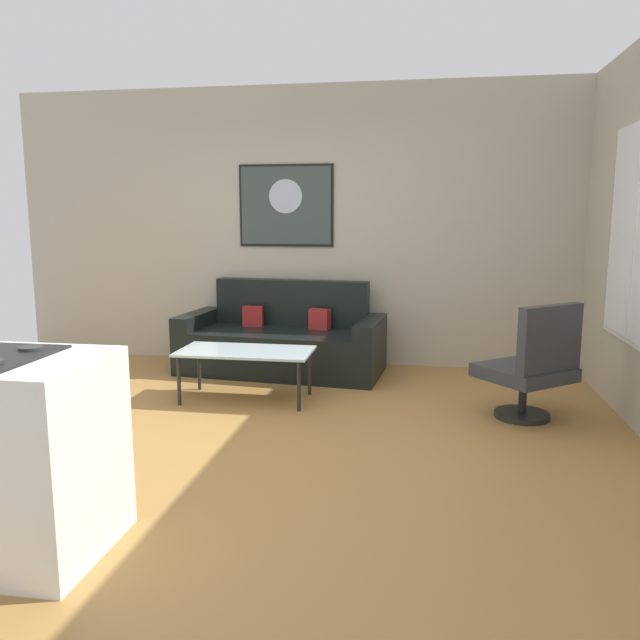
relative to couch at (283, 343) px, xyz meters
name	(u,v)px	position (x,y,z in m)	size (l,w,h in m)	color
ground	(257,445)	(0.26, -1.95, -0.30)	(6.40, 6.40, 0.04)	#A1743A
back_wall	(317,227)	(0.26, 0.47, 1.12)	(6.40, 0.05, 2.80)	#B1A893
couch	(283,343)	(0.00, 0.00, 0.00)	(2.01, 1.03, 0.88)	black
coffee_table	(246,354)	(-0.09, -1.01, 0.11)	(1.10, 0.55, 0.42)	silver
armchair	(533,366)	(2.16, -1.18, 0.14)	(0.81, 0.81, 0.89)	black
wall_painting	(286,205)	(-0.05, 0.43, 1.33)	(0.97, 0.03, 0.82)	black
window	(636,234)	(2.84, -1.05, 1.10)	(0.03, 1.25, 1.60)	silver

